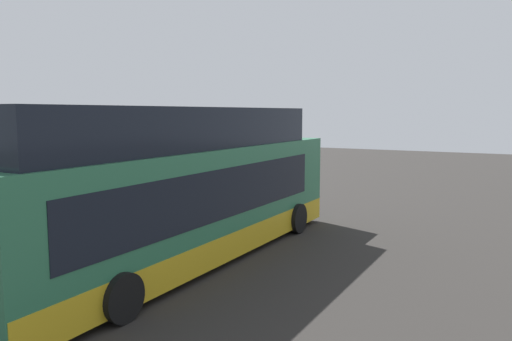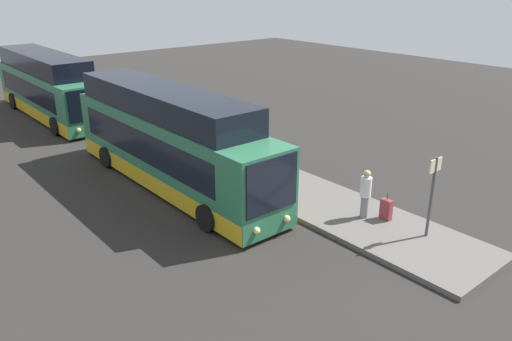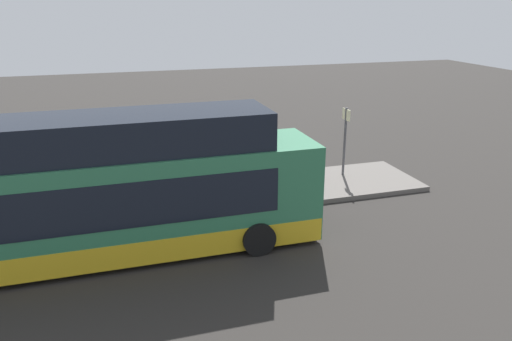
{
  "view_description": "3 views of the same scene",
  "coord_description": "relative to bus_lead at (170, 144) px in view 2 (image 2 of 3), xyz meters",
  "views": [
    {
      "loc": [
        -12.5,
        -7.82,
        3.95
      ],
      "look_at": [
        2.68,
        0.55,
        1.91
      ],
      "focal_mm": 35.0,
      "sensor_mm": 36.0,
      "label": 1
    },
    {
      "loc": [
        15.06,
        -9.82,
        8.19
      ],
      "look_at": [
        2.68,
        0.55,
        1.91
      ],
      "focal_mm": 35.0,
      "sensor_mm": 36.0,
      "label": 2
    },
    {
      "loc": [
        -1.67,
        -13.51,
        6.92
      ],
      "look_at": [
        2.68,
        0.55,
        1.91
      ],
      "focal_mm": 35.0,
      "sensor_mm": 36.0,
      "label": 3
    }
  ],
  "objects": [
    {
      "name": "ground",
      "position": [
        2.12,
        0.05,
        -1.81
      ],
      "size": [
        80.0,
        80.0,
        0.0
      ],
      "primitive_type": "plane",
      "color": "#2B2826"
    },
    {
      "name": "platform",
      "position": [
        2.12,
        3.35,
        -1.72
      ],
      "size": [
        20.0,
        3.4,
        0.18
      ],
      "color": "#605B56",
      "rests_on": "ground"
    },
    {
      "name": "bus_lead",
      "position": [
        0.0,
        0.0,
        0.0
      ],
      "size": [
        12.52,
        2.71,
        4.07
      ],
      "color": "#2D704C",
      "rests_on": "ground"
    },
    {
      "name": "bus_second",
      "position": [
        -14.46,
        0.0,
        -0.08
      ],
      "size": [
        12.21,
        2.78,
        3.9
      ],
      "color": "#2D704C",
      "rests_on": "ground"
    },
    {
      "name": "passenger_boarding",
      "position": [
        1.42,
        3.6,
        -0.68
      ],
      "size": [
        0.43,
        0.43,
        1.74
      ],
      "rotation": [
        0.0,
        0.0,
        1.85
      ],
      "color": "#2D2D33",
      "rests_on": "platform"
    },
    {
      "name": "passenger_waiting",
      "position": [
        3.99,
        2.51,
        -0.75
      ],
      "size": [
        0.43,
        0.58,
        1.63
      ],
      "rotation": [
        0.0,
        0.0,
        -2.9
      ],
      "color": "#2D2D33",
      "rests_on": "platform"
    },
    {
      "name": "passenger_with_bags",
      "position": [
        7.37,
        3.47,
        -0.66
      ],
      "size": [
        0.52,
        0.52,
        1.8
      ],
      "rotation": [
        0.0,
        0.0,
        -2.7
      ],
      "color": "gray",
      "rests_on": "platform"
    },
    {
      "name": "suitcase",
      "position": [
        7.97,
        3.93,
        -1.25
      ],
      "size": [
        0.42,
        0.22,
        0.99
      ],
      "color": "maroon",
      "rests_on": "platform"
    },
    {
      "name": "sign_post",
      "position": [
        9.58,
        3.97,
        0.07
      ],
      "size": [
        0.1,
        0.61,
        2.77
      ],
      "color": "#4C4C51",
      "rests_on": "platform"
    }
  ]
}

